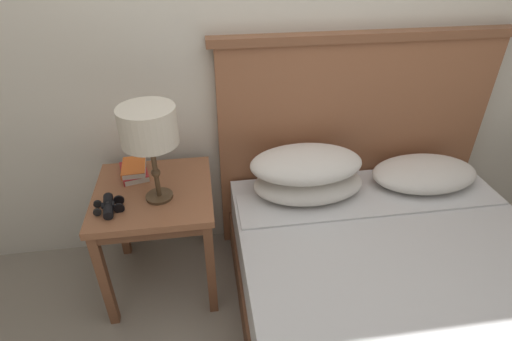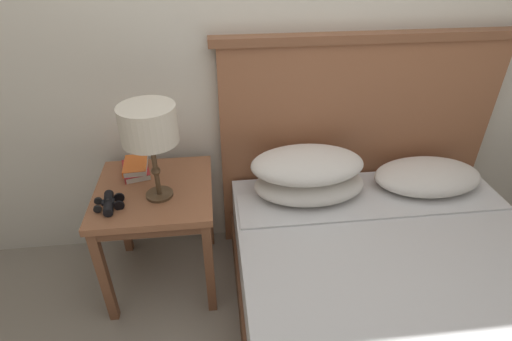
# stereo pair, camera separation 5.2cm
# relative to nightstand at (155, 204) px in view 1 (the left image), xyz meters

# --- Properties ---
(wall_back) EXTENTS (8.00, 0.06, 2.60)m
(wall_back) POSITION_rel_nightstand_xyz_m (0.65, 0.37, 0.76)
(wall_back) COLOR beige
(wall_back) RESTS_ON ground_plane
(nightstand) EXTENTS (0.58, 0.58, 0.62)m
(nightstand) POSITION_rel_nightstand_xyz_m (0.00, 0.00, 0.00)
(nightstand) COLOR brown
(nightstand) RESTS_ON ground_plane
(bed) EXTENTS (1.65, 1.93, 1.28)m
(bed) POSITION_rel_nightstand_xyz_m (1.13, -0.53, -0.25)
(bed) COLOR brown
(bed) RESTS_ON ground_plane
(table_lamp) EXTENTS (0.25, 0.25, 0.47)m
(table_lamp) POSITION_rel_nightstand_xyz_m (0.04, -0.07, 0.45)
(table_lamp) COLOR #4C3823
(table_lamp) RESTS_ON nightstand
(book_on_nightstand) EXTENTS (0.17, 0.22, 0.03)m
(book_on_nightstand) POSITION_rel_nightstand_xyz_m (-0.11, 0.16, 0.10)
(book_on_nightstand) COLOR silver
(book_on_nightstand) RESTS_ON nightstand
(book_stacked_on_top) EXTENTS (0.13, 0.19, 0.03)m
(book_stacked_on_top) POSITION_rel_nightstand_xyz_m (-0.10, 0.15, 0.13)
(book_stacked_on_top) COLOR silver
(book_stacked_on_top) RESTS_ON book_on_nightstand
(binoculars_pair) EXTENTS (0.15, 0.16, 0.05)m
(binoculars_pair) POSITION_rel_nightstand_xyz_m (-0.19, -0.13, 0.11)
(binoculars_pair) COLOR black
(binoculars_pair) RESTS_ON nightstand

